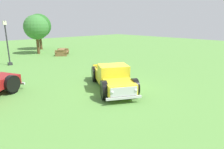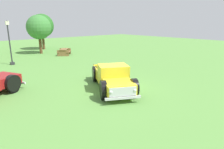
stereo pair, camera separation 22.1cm
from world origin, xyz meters
name	(u,v)px [view 1 (the left image)]	position (x,y,z in m)	size (l,w,h in m)	color
ground_plane	(115,89)	(0.00, 0.00, 0.00)	(80.00, 80.00, 0.00)	#5B9342
pickup_truck_foreground	(113,79)	(-0.21, -0.09, 0.75)	(4.08, 5.34, 1.56)	yellow
lamp_post_far	(7,42)	(-2.56, 12.01, 2.21)	(0.36, 0.36, 4.22)	#2D2D33
picnic_table	(62,51)	(4.03, 13.73, 0.49)	(2.28, 2.33, 0.78)	olive
oak_tree_east	(36,27)	(2.38, 16.91, 3.36)	(3.09, 3.09, 4.93)	brown
oak_tree_west	(39,26)	(4.44, 20.78, 3.49)	(3.42, 3.42, 5.22)	brown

